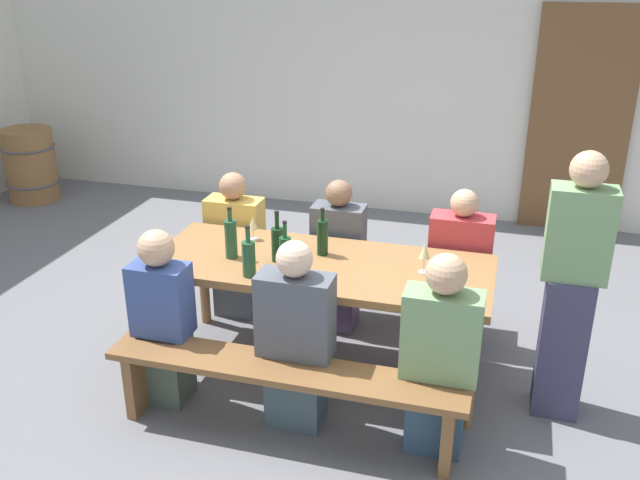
{
  "coord_description": "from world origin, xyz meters",
  "views": [
    {
      "loc": [
        1.06,
        -3.73,
        2.52
      ],
      "look_at": [
        0.0,
        0.0,
        0.9
      ],
      "focal_mm": 39.08,
      "sensor_mm": 36.0,
      "label": 1
    }
  ],
  "objects_px": {
    "wine_bottle_2": "(323,237)",
    "bench_near": "(284,381)",
    "wooden_door": "(580,122)",
    "wine_bottle_4": "(249,258)",
    "wine_bottle_1": "(285,254)",
    "seated_guest_near_2": "(440,359)",
    "wine_bottle_0": "(231,238)",
    "wine_barrel": "(31,165)",
    "seated_guest_far_2": "(458,274)",
    "bench_far": "(347,273)",
    "seated_guest_far_0": "(236,249)",
    "seated_guest_far_1": "(338,260)",
    "wine_bottle_3": "(277,243)",
    "seated_guest_near_0": "(163,321)",
    "wine_glass_0": "(425,252)",
    "standing_host": "(570,293)",
    "tasting_table": "(320,274)",
    "wine_glass_1": "(253,224)",
    "seated_guest_near_1": "(296,341)"
  },
  "relations": [
    {
      "from": "wine_bottle_0",
      "to": "seated_guest_near_0",
      "type": "xyz_separation_m",
      "value": [
        -0.24,
        -0.49,
        -0.35
      ]
    },
    {
      "from": "wine_bottle_0",
      "to": "wine_bottle_2",
      "type": "distance_m",
      "value": 0.57
    },
    {
      "from": "wine_glass_0",
      "to": "wine_barrel",
      "type": "height_order",
      "value": "wine_glass_0"
    },
    {
      "from": "bench_far",
      "to": "wine_barrel",
      "type": "distance_m",
      "value": 4.24
    },
    {
      "from": "wine_glass_1",
      "to": "seated_guest_near_2",
      "type": "height_order",
      "value": "seated_guest_near_2"
    },
    {
      "from": "seated_guest_far_0",
      "to": "seated_guest_far_1",
      "type": "xyz_separation_m",
      "value": [
        0.77,
        0.0,
        0.01
      ]
    },
    {
      "from": "bench_near",
      "to": "seated_guest_near_0",
      "type": "height_order",
      "value": "seated_guest_near_0"
    },
    {
      "from": "bench_near",
      "to": "wine_glass_0",
      "type": "height_order",
      "value": "wine_glass_0"
    },
    {
      "from": "bench_far",
      "to": "seated_guest_near_0",
      "type": "height_order",
      "value": "seated_guest_near_0"
    },
    {
      "from": "bench_near",
      "to": "seated_guest_near_0",
      "type": "relative_size",
      "value": 1.83
    },
    {
      "from": "wine_bottle_3",
      "to": "standing_host",
      "type": "relative_size",
      "value": 0.21
    },
    {
      "from": "wine_glass_0",
      "to": "standing_host",
      "type": "distance_m",
      "value": 0.83
    },
    {
      "from": "wine_bottle_2",
      "to": "wooden_door",
      "type": "bearing_deg",
      "value": 60.37
    },
    {
      "from": "wine_bottle_0",
      "to": "wine_barrel",
      "type": "height_order",
      "value": "wine_bottle_0"
    },
    {
      "from": "wine_bottle_3",
      "to": "seated_guest_near_1",
      "type": "bearing_deg",
      "value": -61.89
    },
    {
      "from": "wine_bottle_1",
      "to": "wine_bottle_0",
      "type": "bearing_deg",
      "value": 162.5
    },
    {
      "from": "wine_bottle_3",
      "to": "seated_guest_far_0",
      "type": "height_order",
      "value": "seated_guest_far_0"
    },
    {
      "from": "seated_guest_near_1",
      "to": "wine_barrel",
      "type": "xyz_separation_m",
      "value": [
        -3.93,
        2.91,
        -0.14
      ]
    },
    {
      "from": "wine_bottle_1",
      "to": "wine_bottle_4",
      "type": "xyz_separation_m",
      "value": [
        -0.19,
        -0.09,
        -0.01
      ]
    },
    {
      "from": "wooden_door",
      "to": "seated_guest_far_2",
      "type": "height_order",
      "value": "wooden_door"
    },
    {
      "from": "tasting_table",
      "to": "wine_bottle_3",
      "type": "xyz_separation_m",
      "value": [
        -0.26,
        -0.04,
        0.19
      ]
    },
    {
      "from": "wine_bottle_1",
      "to": "wine_bottle_2",
      "type": "height_order",
      "value": "wine_bottle_1"
    },
    {
      "from": "seated_guest_near_0",
      "to": "standing_host",
      "type": "xyz_separation_m",
      "value": [
        2.24,
        0.52,
        0.24
      ]
    },
    {
      "from": "wine_bottle_1",
      "to": "seated_guest_near_0",
      "type": "bearing_deg",
      "value": -149.84
    },
    {
      "from": "wine_bottle_0",
      "to": "wine_glass_1",
      "type": "distance_m",
      "value": 0.31
    },
    {
      "from": "wine_bottle_2",
      "to": "bench_near",
      "type": "bearing_deg",
      "value": -88.66
    },
    {
      "from": "wine_bottle_2",
      "to": "wine_bottle_4",
      "type": "relative_size",
      "value": 0.98
    },
    {
      "from": "wine_glass_0",
      "to": "seated_guest_near_0",
      "type": "relative_size",
      "value": 0.17
    },
    {
      "from": "standing_host",
      "to": "wine_barrel",
      "type": "height_order",
      "value": "standing_host"
    },
    {
      "from": "wine_bottle_0",
      "to": "seated_guest_near_2",
      "type": "distance_m",
      "value": 1.49
    },
    {
      "from": "wine_bottle_1",
      "to": "seated_guest_far_0",
      "type": "relative_size",
      "value": 0.3
    },
    {
      "from": "wine_glass_0",
      "to": "wine_bottle_0",
      "type": "bearing_deg",
      "value": -174.92
    },
    {
      "from": "wine_glass_0",
      "to": "seated_guest_far_0",
      "type": "relative_size",
      "value": 0.17
    },
    {
      "from": "bench_near",
      "to": "seated_guest_far_0",
      "type": "xyz_separation_m",
      "value": [
        -0.8,
        1.28,
        0.16
      ]
    },
    {
      "from": "wooden_door",
      "to": "wine_bottle_4",
      "type": "relative_size",
      "value": 6.68
    },
    {
      "from": "bench_far",
      "to": "wine_bottle_0",
      "type": "xyz_separation_m",
      "value": [
        -0.55,
        -0.79,
        0.52
      ]
    },
    {
      "from": "wooden_door",
      "to": "seated_guest_near_2",
      "type": "height_order",
      "value": "wooden_door"
    },
    {
      "from": "tasting_table",
      "to": "wine_bottle_2",
      "type": "distance_m",
      "value": 0.23
    },
    {
      "from": "wine_bottle_0",
      "to": "wine_glass_0",
      "type": "relative_size",
      "value": 1.76
    },
    {
      "from": "standing_host",
      "to": "tasting_table",
      "type": "bearing_deg",
      "value": -1.67
    },
    {
      "from": "wooden_door",
      "to": "seated_guest_near_0",
      "type": "relative_size",
      "value": 1.92
    },
    {
      "from": "seated_guest_near_0",
      "to": "seated_guest_far_0",
      "type": "distance_m",
      "value": 1.13
    },
    {
      "from": "wine_glass_1",
      "to": "wine_bottle_2",
      "type": "bearing_deg",
      "value": -11.97
    },
    {
      "from": "wooden_door",
      "to": "wine_bottle_2",
      "type": "xyz_separation_m",
      "value": [
        -1.65,
        -2.9,
        -0.18
      ]
    },
    {
      "from": "wine_barrel",
      "to": "standing_host",
      "type": "bearing_deg",
      "value": -24.03
    },
    {
      "from": "tasting_table",
      "to": "bench_near",
      "type": "height_order",
      "value": "tasting_table"
    },
    {
      "from": "wine_bottle_4",
      "to": "wine_glass_1",
      "type": "xyz_separation_m",
      "value": [
        -0.18,
        0.52,
        -0.0
      ]
    },
    {
      "from": "wooden_door",
      "to": "standing_host",
      "type": "height_order",
      "value": "wooden_door"
    },
    {
      "from": "wine_bottle_2",
      "to": "bench_far",
      "type": "bearing_deg",
      "value": 88.09
    },
    {
      "from": "seated_guest_far_0",
      "to": "wine_barrel",
      "type": "bearing_deg",
      "value": -119.8
    }
  ]
}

